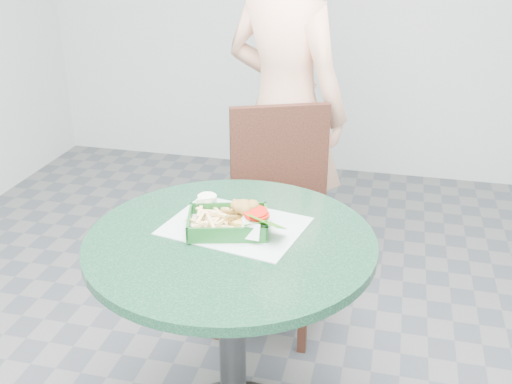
% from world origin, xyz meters
% --- Properties ---
extents(cafe_table, '(0.87, 0.87, 0.75)m').
position_xyz_m(cafe_table, '(0.00, 0.00, 0.58)').
color(cafe_table, '#373738').
rests_on(cafe_table, floor).
extents(dining_chair, '(0.42, 0.42, 0.93)m').
position_xyz_m(dining_chair, '(-0.03, 0.75, 0.53)').
color(dining_chair, brown).
rests_on(dining_chair, floor).
extents(diner_person, '(0.80, 0.67, 1.87)m').
position_xyz_m(diner_person, '(-0.05, 1.09, 0.94)').
color(diner_person, '#F0AF8E').
rests_on(diner_person, floor).
extents(placemat, '(0.46, 0.38, 0.00)m').
position_xyz_m(placemat, '(-0.01, 0.07, 0.75)').
color(placemat, '#AABDB6').
rests_on(placemat, cafe_table).
extents(food_basket, '(0.24, 0.17, 0.05)m').
position_xyz_m(food_basket, '(-0.02, 0.04, 0.77)').
color(food_basket, '#18551F').
rests_on(food_basket, placemat).
extents(crab_sandwich, '(0.12, 0.12, 0.07)m').
position_xyz_m(crab_sandwich, '(0.03, 0.07, 0.80)').
color(crab_sandwich, gold).
rests_on(crab_sandwich, food_basket).
extents(fries_pile, '(0.14, 0.14, 0.05)m').
position_xyz_m(fries_pile, '(-0.07, 0.07, 0.79)').
color(fries_pile, '#E3BF77').
rests_on(fries_pile, food_basket).
extents(sauce_ramekin, '(0.06, 0.06, 0.03)m').
position_xyz_m(sauce_ramekin, '(-0.09, 0.15, 0.80)').
color(sauce_ramekin, white).
rests_on(sauce_ramekin, food_basket).
extents(garnish_cup, '(0.13, 0.13, 0.05)m').
position_xyz_m(garnish_cup, '(0.07, 0.02, 0.79)').
color(garnish_cup, silver).
rests_on(garnish_cup, food_basket).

